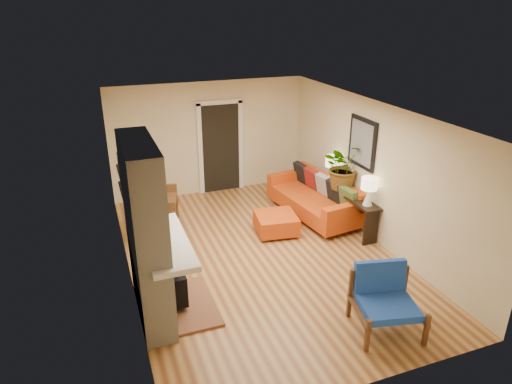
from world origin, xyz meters
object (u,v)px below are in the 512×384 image
at_px(blue_chair, 385,296).
at_px(lamp_near, 369,188).
at_px(console_table, 348,199).
at_px(houseplant, 344,166).
at_px(dining_table, 162,208).
at_px(ottoman, 276,222).
at_px(lamp_far, 332,165).
at_px(sofa, 317,198).

distance_m(blue_chair, lamp_near, 2.57).
distance_m(console_table, houseplant, 0.66).
xyz_separation_m(blue_chair, dining_table, (-2.40, 3.70, 0.11)).
height_order(blue_chair, console_table, blue_chair).
height_order(console_table, houseplant, houseplant).
bearing_deg(console_table, blue_chair, -111.85).
height_order(ottoman, lamp_far, lamp_far).
bearing_deg(console_table, sofa, 116.82).
relative_size(blue_chair, dining_table, 0.59).
relative_size(ottoman, blue_chair, 0.85).
bearing_deg(houseplant, console_table, -87.45).
distance_m(sofa, ottoman, 1.24).
bearing_deg(ottoman, blue_chair, -84.22).
distance_m(blue_chair, lamp_far, 3.79).
bearing_deg(dining_table, blue_chair, -57.08).
height_order(sofa, ottoman, sofa).
bearing_deg(blue_chair, houseplant, 69.75).
distance_m(dining_table, lamp_near, 3.88).
height_order(sofa, console_table, sofa).
bearing_deg(sofa, lamp_near, -75.81).
bearing_deg(sofa, console_table, -63.18).
bearing_deg(sofa, houseplant, -53.46).
distance_m(ottoman, console_table, 1.52).
bearing_deg(sofa, blue_chair, -103.03).
height_order(dining_table, lamp_far, lamp_far).
bearing_deg(blue_chair, dining_table, 122.92).
bearing_deg(lamp_far, console_table, -90.00).
xyz_separation_m(sofa, dining_table, (-3.22, 0.16, 0.20)).
distance_m(sofa, dining_table, 3.23).
bearing_deg(sofa, ottoman, -157.29).
height_order(sofa, houseplant, houseplant).
xyz_separation_m(dining_table, houseplant, (3.54, -0.60, 0.61)).
xyz_separation_m(sofa, ottoman, (-1.13, -0.47, -0.17)).
height_order(sofa, lamp_near, lamp_near).
relative_size(dining_table, console_table, 0.93).
relative_size(sofa, ottoman, 2.74).
bearing_deg(blue_chair, lamp_near, 62.49).
relative_size(sofa, houseplant, 2.48).
relative_size(lamp_near, lamp_far, 1.00).
relative_size(blue_chair, lamp_far, 1.89).
xyz_separation_m(blue_chair, houseplant, (1.15, 3.11, 0.72)).
xyz_separation_m(sofa, houseplant, (0.33, -0.44, 0.81)).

